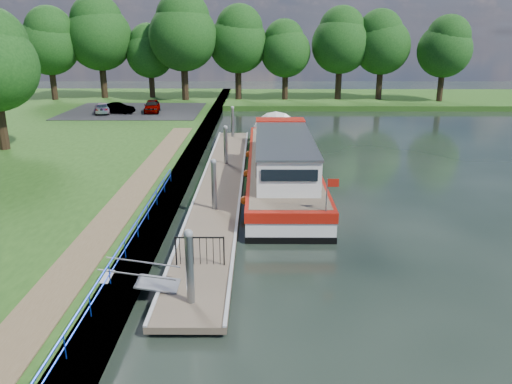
{
  "coord_description": "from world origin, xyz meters",
  "views": [
    {
      "loc": [
        2.2,
        -14.87,
        8.8
      ],
      "look_at": [
        2.07,
        8.1,
        1.4
      ],
      "focal_mm": 35.0,
      "sensor_mm": 36.0,
      "label": 1
    }
  ],
  "objects_px": {
    "pontoon": "(221,186)",
    "car_a": "(152,106)",
    "barge": "(281,161)",
    "car_c": "(103,108)",
    "car_b": "(118,108)"
  },
  "relations": [
    {
      "from": "car_c",
      "to": "car_b",
      "type": "bearing_deg",
      "value": 164.25
    },
    {
      "from": "car_a",
      "to": "car_c",
      "type": "height_order",
      "value": "car_a"
    },
    {
      "from": "pontoon",
      "to": "barge",
      "type": "distance_m",
      "value": 4.46
    },
    {
      "from": "pontoon",
      "to": "barge",
      "type": "relative_size",
      "value": 1.42
    },
    {
      "from": "car_a",
      "to": "car_c",
      "type": "bearing_deg",
      "value": -178.39
    },
    {
      "from": "pontoon",
      "to": "car_b",
      "type": "relative_size",
      "value": 9.09
    },
    {
      "from": "pontoon",
      "to": "car_a",
      "type": "distance_m",
      "value": 25.49
    },
    {
      "from": "barge",
      "to": "car_c",
      "type": "bearing_deg",
      "value": 130.07
    },
    {
      "from": "car_b",
      "to": "car_c",
      "type": "relative_size",
      "value": 0.91
    },
    {
      "from": "pontoon",
      "to": "barge",
      "type": "xyz_separation_m",
      "value": [
        3.6,
        2.47,
        0.9
      ]
    },
    {
      "from": "pontoon",
      "to": "barge",
      "type": "bearing_deg",
      "value": 34.53
    },
    {
      "from": "pontoon",
      "to": "car_c",
      "type": "xyz_separation_m",
      "value": [
        -13.75,
        23.09,
        1.18
      ]
    },
    {
      "from": "pontoon",
      "to": "car_c",
      "type": "distance_m",
      "value": 26.9
    },
    {
      "from": "pontoon",
      "to": "car_c",
      "type": "height_order",
      "value": "car_c"
    },
    {
      "from": "pontoon",
      "to": "barge",
      "type": "height_order",
      "value": "barge"
    }
  ]
}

